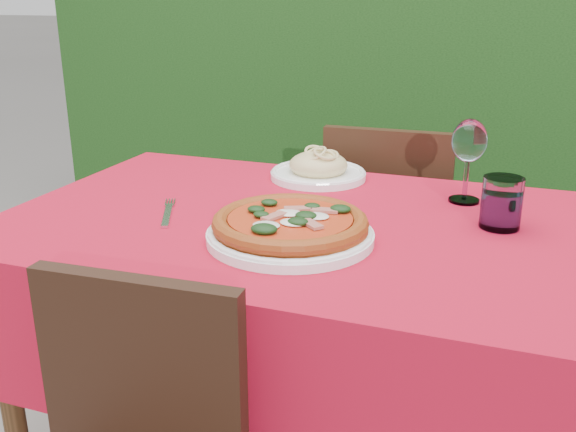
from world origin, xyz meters
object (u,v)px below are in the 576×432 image
(pizza_plate, at_px, (290,227))
(pasta_plate, at_px, (318,169))
(chair_far, at_px, (388,236))
(water_glass, at_px, (501,205))
(fork, at_px, (167,215))
(wine_glass, at_px, (469,144))

(pizza_plate, height_order, pasta_plate, pasta_plate)
(chair_far, xyz_separation_m, water_glass, (0.34, -0.55, 0.31))
(pizza_plate, bearing_deg, pasta_plate, 100.32)
(pasta_plate, distance_m, fork, 0.48)
(wine_glass, height_order, fork, wine_glass)
(pizza_plate, bearing_deg, wine_glass, 51.23)
(pizza_plate, distance_m, fork, 0.31)
(fork, bearing_deg, wine_glass, 2.94)
(pasta_plate, height_order, fork, pasta_plate)
(fork, bearing_deg, water_glass, -11.68)
(pasta_plate, xyz_separation_m, water_glass, (0.48, -0.24, 0.02))
(chair_far, height_order, pasta_plate, chair_far)
(pizza_plate, xyz_separation_m, wine_glass, (0.31, 0.38, 0.11))
(pasta_plate, xyz_separation_m, wine_glass, (0.39, -0.08, 0.11))
(fork, bearing_deg, pizza_plate, -33.97)
(chair_far, relative_size, fork, 4.02)
(water_glass, bearing_deg, pizza_plate, -150.70)
(fork, bearing_deg, chair_far, 37.13)
(pizza_plate, distance_m, wine_glass, 0.51)
(wine_glass, bearing_deg, pasta_plate, 168.91)
(chair_far, distance_m, wine_glass, 0.61)
(pasta_plate, relative_size, water_glass, 2.31)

